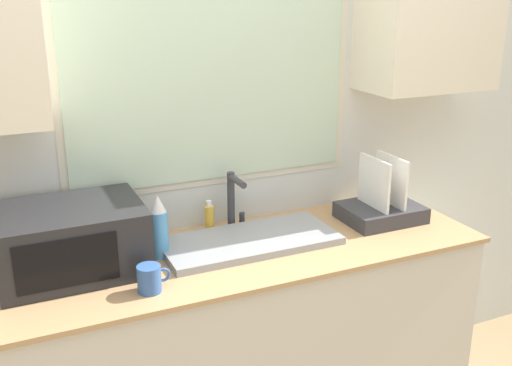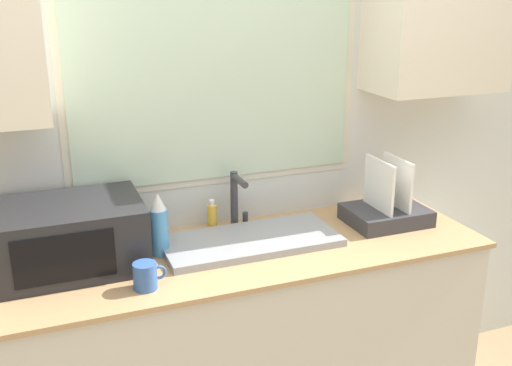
# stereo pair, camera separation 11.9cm
# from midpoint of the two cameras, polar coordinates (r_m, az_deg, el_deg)

# --- Properties ---
(countertop) EXTENTS (1.96, 0.64, 0.93)m
(countertop) POSITION_cam_midpoint_polar(r_m,az_deg,el_deg) (2.61, -2.56, -15.61)
(countertop) COLOR beige
(countertop) RESTS_ON ground_plane
(wall_back) EXTENTS (6.00, 0.38, 2.60)m
(wall_back) POSITION_cam_midpoint_polar(r_m,az_deg,el_deg) (2.49, -5.41, 6.69)
(wall_back) COLOR silver
(wall_back) RESTS_ON ground_plane
(sink_basin) EXTENTS (0.71, 0.32, 0.03)m
(sink_basin) POSITION_cam_midpoint_polar(r_m,az_deg,el_deg) (2.42, -2.05, -5.53)
(sink_basin) COLOR gray
(sink_basin) RESTS_ON countertop
(faucet) EXTENTS (0.08, 0.16, 0.25)m
(faucet) POSITION_cam_midpoint_polar(r_m,az_deg,el_deg) (2.52, -3.50, -1.35)
(faucet) COLOR #333338
(faucet) RESTS_ON countertop
(microwave) EXTENTS (0.51, 0.39, 0.25)m
(microwave) POSITION_cam_midpoint_polar(r_m,az_deg,el_deg) (2.28, -18.65, -5.15)
(microwave) COLOR #232326
(microwave) RESTS_ON countertop
(dish_rack) EXTENTS (0.34, 0.26, 0.29)m
(dish_rack) POSITION_cam_midpoint_polar(r_m,az_deg,el_deg) (2.69, 10.58, -2.33)
(dish_rack) COLOR #333338
(dish_rack) RESTS_ON countertop
(spray_bottle) EXTENTS (0.07, 0.07, 0.25)m
(spray_bottle) POSITION_cam_midpoint_polar(r_m,az_deg,el_deg) (2.31, -10.68, -4.23)
(spray_bottle) COLOR #4C99D8
(spray_bottle) RESTS_ON countertop
(soap_bottle) EXTENTS (0.04, 0.04, 0.14)m
(soap_bottle) POSITION_cam_midpoint_polar(r_m,az_deg,el_deg) (2.54, -5.81, -3.33)
(soap_bottle) COLOR gold
(soap_bottle) RESTS_ON countertop
(mug_near_sink) EXTENTS (0.12, 0.08, 0.10)m
(mug_near_sink) POSITION_cam_midpoint_polar(r_m,az_deg,el_deg) (2.09, -11.70, -8.94)
(mug_near_sink) COLOR #335999
(mug_near_sink) RESTS_ON countertop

